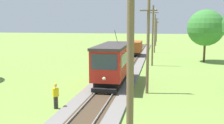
{
  "coord_description": "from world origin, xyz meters",
  "views": [
    {
      "loc": [
        4.23,
        -8.39,
        5.83
      ],
      "look_at": [
        -0.46,
        17.1,
        1.86
      ],
      "focal_mm": 41.34,
      "sensor_mm": 36.0,
      "label": 1
    }
  ],
  "objects_px": {
    "red_tram": "(113,62)",
    "utility_pole_foreground": "(130,83)",
    "utility_pole_near_tram": "(148,46)",
    "utility_pole_distant": "(156,32)",
    "freight_car": "(134,48)",
    "utility_pole_far": "(155,33)",
    "gravel_pile": "(100,55)",
    "utility_pole_mid": "(153,35)",
    "utility_pole_horizon": "(157,31)",
    "track_worker": "(56,95)",
    "tree_left_far": "(206,28)"
  },
  "relations": [
    {
      "from": "freight_car",
      "to": "utility_pole_mid",
      "type": "relative_size",
      "value": 0.64
    },
    {
      "from": "utility_pole_near_tram",
      "to": "freight_car",
      "type": "bearing_deg",
      "value": 98.16
    },
    {
      "from": "utility_pole_horizon",
      "to": "track_worker",
      "type": "xyz_separation_m",
      "value": [
        -5.94,
        -63.91,
        -2.41
      ]
    },
    {
      "from": "utility_pole_near_tram",
      "to": "utility_pole_distant",
      "type": "bearing_deg",
      "value": 90.0
    },
    {
      "from": "utility_pole_far",
      "to": "utility_pole_mid",
      "type": "bearing_deg",
      "value": -90.0
    },
    {
      "from": "utility_pole_near_tram",
      "to": "track_worker",
      "type": "bearing_deg",
      "value": -139.06
    },
    {
      "from": "gravel_pile",
      "to": "track_worker",
      "type": "height_order",
      "value": "track_worker"
    },
    {
      "from": "gravel_pile",
      "to": "tree_left_far",
      "type": "xyz_separation_m",
      "value": [
        16.33,
        -1.1,
        4.58
      ]
    },
    {
      "from": "red_tram",
      "to": "utility_pole_foreground",
      "type": "bearing_deg",
      "value": -77.78
    },
    {
      "from": "track_worker",
      "to": "utility_pole_far",
      "type": "bearing_deg",
      "value": -52.9
    },
    {
      "from": "utility_pole_mid",
      "to": "utility_pole_horizon",
      "type": "xyz_separation_m",
      "value": [
        0.0,
        44.8,
        -0.74
      ]
    },
    {
      "from": "utility_pole_horizon",
      "to": "tree_left_far",
      "type": "relative_size",
      "value": 0.85
    },
    {
      "from": "utility_pole_distant",
      "to": "track_worker",
      "type": "bearing_deg",
      "value": -96.7
    },
    {
      "from": "freight_car",
      "to": "utility_pole_mid",
      "type": "bearing_deg",
      "value": -70.12
    },
    {
      "from": "utility_pole_far",
      "to": "tree_left_far",
      "type": "distance_m",
      "value": 13.05
    },
    {
      "from": "red_tram",
      "to": "track_worker",
      "type": "distance_m",
      "value": 8.08
    },
    {
      "from": "red_tram",
      "to": "freight_car",
      "type": "xyz_separation_m",
      "value": [
        -0.0,
        20.74,
        -0.64
      ]
    },
    {
      "from": "gravel_pile",
      "to": "utility_pole_horizon",
      "type": "bearing_deg",
      "value": 77.24
    },
    {
      "from": "freight_car",
      "to": "utility_pole_distant",
      "type": "distance_m",
      "value": 22.58
    },
    {
      "from": "utility_pole_mid",
      "to": "utility_pole_distant",
      "type": "bearing_deg",
      "value": 90.0
    },
    {
      "from": "red_tram",
      "to": "utility_pole_foreground",
      "type": "xyz_separation_m",
      "value": [
        3.32,
        -15.31,
        1.68
      ]
    },
    {
      "from": "utility_pole_near_tram",
      "to": "utility_pole_foreground",
      "type": "bearing_deg",
      "value": -90.0
    },
    {
      "from": "freight_car",
      "to": "utility_pole_near_tram",
      "type": "bearing_deg",
      "value": -81.84
    },
    {
      "from": "freight_car",
      "to": "utility_pole_far",
      "type": "relative_size",
      "value": 0.7
    },
    {
      "from": "utility_pole_foreground",
      "to": "utility_pole_near_tram",
      "type": "height_order",
      "value": "utility_pole_near_tram"
    },
    {
      "from": "red_tram",
      "to": "utility_pole_far",
      "type": "bearing_deg",
      "value": 83.03
    },
    {
      "from": "utility_pole_far",
      "to": "red_tram",
      "type": "bearing_deg",
      "value": -96.97
    },
    {
      "from": "freight_car",
      "to": "gravel_pile",
      "type": "bearing_deg",
      "value": -150.49
    },
    {
      "from": "utility_pole_foreground",
      "to": "utility_pole_horizon",
      "type": "height_order",
      "value": "utility_pole_foreground"
    },
    {
      "from": "utility_pole_foreground",
      "to": "utility_pole_distant",
      "type": "xyz_separation_m",
      "value": [
        0.0,
        58.3,
        -0.37
      ]
    },
    {
      "from": "utility_pole_near_tram",
      "to": "utility_pole_mid",
      "type": "distance_m",
      "value": 13.96
    },
    {
      "from": "utility_pole_foreground",
      "to": "gravel_pile",
      "type": "distance_m",
      "value": 34.28
    },
    {
      "from": "red_tram",
      "to": "freight_car",
      "type": "bearing_deg",
      "value": 90.01
    },
    {
      "from": "freight_car",
      "to": "utility_pole_foreground",
      "type": "distance_m",
      "value": 36.28
    },
    {
      "from": "utility_pole_far",
      "to": "utility_pole_distant",
      "type": "relative_size",
      "value": 1.09
    },
    {
      "from": "red_tram",
      "to": "track_worker",
      "type": "xyz_separation_m",
      "value": [
        -2.62,
        -7.55,
        -1.21
      ]
    },
    {
      "from": "gravel_pile",
      "to": "track_worker",
      "type": "bearing_deg",
      "value": -83.59
    },
    {
      "from": "utility_pole_horizon",
      "to": "track_worker",
      "type": "distance_m",
      "value": 64.23
    },
    {
      "from": "utility_pole_near_tram",
      "to": "track_worker",
      "type": "distance_m",
      "value": 8.4
    },
    {
      "from": "freight_car",
      "to": "gravel_pile",
      "type": "distance_m",
      "value": 6.35
    },
    {
      "from": "freight_car",
      "to": "gravel_pile",
      "type": "relative_size",
      "value": 2.03
    },
    {
      "from": "track_worker",
      "to": "tree_left_far",
      "type": "relative_size",
      "value": 0.23
    },
    {
      "from": "freight_car",
      "to": "utility_pole_mid",
      "type": "height_order",
      "value": "utility_pole_mid"
    },
    {
      "from": "gravel_pile",
      "to": "track_worker",
      "type": "xyz_separation_m",
      "value": [
        2.83,
        -25.2,
        0.5
      ]
    },
    {
      "from": "gravel_pile",
      "to": "tree_left_far",
      "type": "distance_m",
      "value": 16.99
    },
    {
      "from": "utility_pole_horizon",
      "to": "tree_left_far",
      "type": "distance_m",
      "value": 40.55
    },
    {
      "from": "utility_pole_foreground",
      "to": "utility_pole_distant",
      "type": "bearing_deg",
      "value": 90.0
    },
    {
      "from": "freight_car",
      "to": "utility_pole_distant",
      "type": "xyz_separation_m",
      "value": [
        3.32,
        22.25,
        1.94
      ]
    },
    {
      "from": "red_tram",
      "to": "utility_pole_mid",
      "type": "height_order",
      "value": "utility_pole_mid"
    },
    {
      "from": "track_worker",
      "to": "tree_left_far",
      "type": "distance_m",
      "value": 27.93
    }
  ]
}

